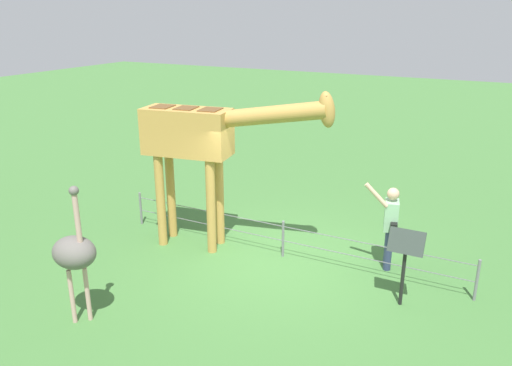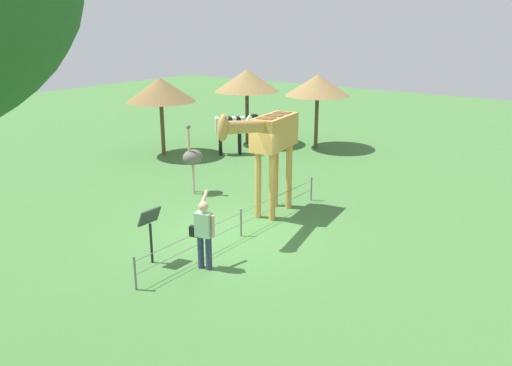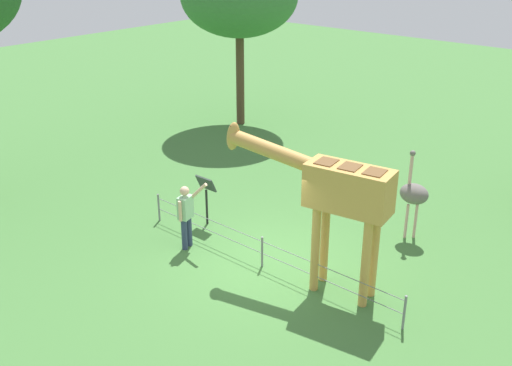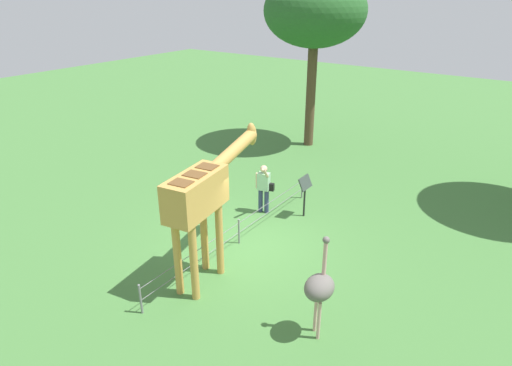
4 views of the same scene
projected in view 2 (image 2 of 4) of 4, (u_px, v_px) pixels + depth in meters
name	position (u px, v px, depth m)	size (l,w,h in m)	color
ground_plane	(235.00, 234.00, 13.54)	(60.00, 60.00, 0.00)	#427538
giraffe	(269.00, 139.00, 14.16)	(3.77, 1.04, 3.29)	#C69347
visitor	(204.00, 231.00, 11.41)	(0.65, 0.57, 1.70)	navy
zebra	(232.00, 126.00, 21.35)	(1.50, 1.48, 1.66)	black
ostrich	(193.00, 157.00, 16.45)	(0.70, 0.56, 2.25)	#CC9E93
shade_hut_near	(318.00, 85.00, 22.01)	(2.77, 2.77, 3.15)	brown
shade_hut_far	(160.00, 90.00, 20.77)	(2.80, 2.80, 3.15)	brown
shade_hut_aside	(247.00, 81.00, 22.73)	(2.82, 2.82, 3.30)	brown
info_sign	(150.00, 224.00, 11.67)	(0.56, 0.21, 1.32)	black
wire_fence	(241.00, 221.00, 13.30)	(7.05, 0.05, 0.75)	slate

